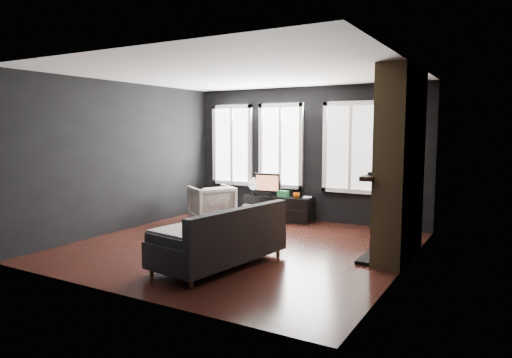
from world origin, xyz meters
The scene contains 18 objects.
floor centered at (0.00, 0.00, 0.00)m, with size 5.00×5.00×0.00m, color black.
ceiling centered at (0.00, 0.00, 2.70)m, with size 5.00×5.00×0.00m, color white.
wall_back centered at (0.00, 2.50, 1.35)m, with size 5.00×0.02×2.70m, color black.
wall_left centered at (-2.50, 0.00, 1.35)m, with size 0.02×5.00×2.70m, color black.
wall_right centered at (2.50, 0.00, 1.35)m, with size 0.02×5.00×2.70m, color black.
windows centered at (-0.45, 2.46, 2.38)m, with size 4.00×0.16×1.76m, color white, non-canonical shape.
fireplace centered at (2.30, 0.60, 1.35)m, with size 0.70×1.62×2.70m, color #93724C, non-canonical shape.
sofa centered at (0.27, -1.00, 0.42)m, with size 0.97×1.94×0.83m, color black, non-canonical shape.
stripe_pillow centered at (0.54, -0.63, 0.60)m, with size 0.08×0.34×0.34m, color gray.
armchair centered at (-1.54, 1.36, 0.40)m, with size 0.78×0.73×0.80m, color silver.
media_console centered at (-0.44, 2.18, 0.25)m, with size 1.44×0.45×0.49m, color black, non-canonical shape.
monitor centered at (-0.69, 2.16, 0.75)m, with size 0.58×0.12×0.51m, color black, non-canonical shape.
desk_fan centered at (-1.01, 2.13, 0.67)m, with size 0.25×0.25×0.35m, color gray, non-canonical shape.
mug centered at (-0.03, 2.14, 0.56)m, with size 0.13×0.10×0.13m, color #D85403.
book centered at (0.08, 2.23, 0.61)m, with size 0.17×0.02×0.23m, color tan.
storage_box centered at (-0.33, 2.16, 0.55)m, with size 0.22×0.14×0.12m, color #29783E.
mantel_vase centered at (2.05, 1.05, 1.33)m, with size 0.19×0.20×0.19m, color gold.
mantel_clock centered at (2.05, 0.05, 1.25)m, with size 0.12×0.12×0.04m, color black.
Camera 1 is at (3.74, -6.03, 1.85)m, focal length 32.00 mm.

